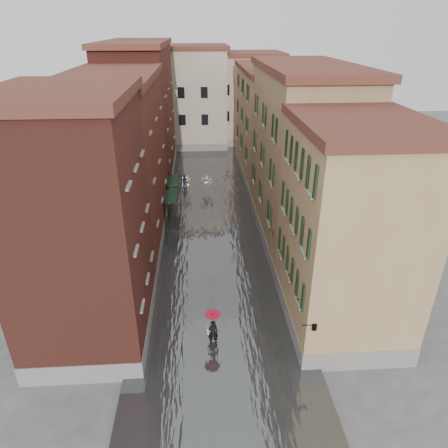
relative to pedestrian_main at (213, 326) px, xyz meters
name	(u,v)px	position (x,y,z in m)	size (l,w,h in m)	color
ground	(217,302)	(0.43, 3.66, -1.23)	(120.00, 120.00, 0.00)	#515254
floodwater	(211,215)	(0.43, 16.66, -1.13)	(10.00, 60.00, 0.20)	#44484C
building_left_near	(82,230)	(-6.57, 1.66, 5.27)	(6.00, 8.00, 13.00)	maroon
building_left_mid	(119,166)	(-6.57, 12.66, 5.02)	(6.00, 14.00, 12.50)	maroon
building_left_far	(142,116)	(-6.57, 27.66, 5.77)	(6.00, 16.00, 14.00)	maroon
building_right_near	(348,235)	(7.43, 1.66, 4.52)	(6.00, 8.00, 11.50)	#A27954
building_right_mid	(301,160)	(7.43, 12.66, 5.27)	(6.00, 14.00, 13.00)	#A08461
building_right_far	(269,126)	(7.43, 27.66, 4.52)	(6.00, 16.00, 11.50)	#A27954
building_end_cream	(183,99)	(-2.57, 41.66, 5.27)	(12.00, 9.00, 13.00)	#C1B099
building_end_pink	(244,99)	(6.43, 43.66, 4.77)	(10.00, 9.00, 12.00)	tan
awning_near	(171,196)	(-3.06, 15.55, 1.24)	(1.09, 3.36, 2.80)	black
awning_far	(173,181)	(-3.06, 19.42, 1.24)	(1.09, 3.20, 2.80)	black
wall_lantern	(314,326)	(4.76, -2.34, 1.77)	(0.71, 0.22, 0.35)	black
window_planters	(283,249)	(4.55, 4.15, 2.28)	(0.59, 10.25, 0.84)	brown
pedestrian_main	(213,326)	(0.00, 0.00, 0.00)	(0.90, 0.90, 2.06)	black
pedestrian_far	(185,182)	(-2.07, 23.70, -0.48)	(0.73, 0.57, 1.50)	black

